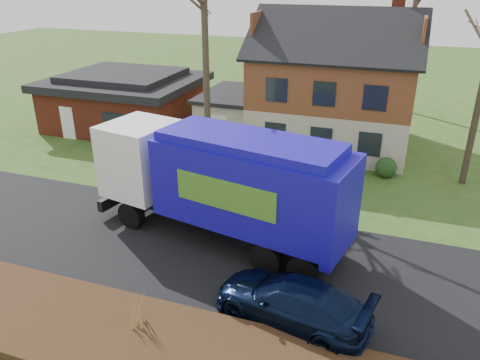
% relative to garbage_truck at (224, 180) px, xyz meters
% --- Properties ---
extents(ground, '(120.00, 120.00, 0.00)m').
position_rel_garbage_truck_xyz_m(ground, '(0.14, -1.04, -2.62)').
color(ground, '#304C19').
rests_on(ground, ground).
extents(road, '(80.00, 7.00, 0.02)m').
position_rel_garbage_truck_xyz_m(road, '(0.14, -1.04, -2.61)').
color(road, black).
rests_on(road, ground).
extents(mulch_verge, '(80.00, 3.50, 0.30)m').
position_rel_garbage_truck_xyz_m(mulch_verge, '(0.14, -6.34, -2.47)').
color(mulch_verge, black).
rests_on(mulch_verge, ground).
extents(main_house, '(12.95, 8.95, 9.26)m').
position_rel_garbage_truck_xyz_m(main_house, '(1.63, 12.87, 1.41)').
color(main_house, beige).
rests_on(main_house, ground).
extents(ranch_house, '(9.80, 8.20, 3.70)m').
position_rel_garbage_truck_xyz_m(ranch_house, '(-11.86, 11.96, -0.81)').
color(ranch_house, maroon).
rests_on(ranch_house, ground).
extents(garbage_truck, '(10.95, 4.86, 4.54)m').
position_rel_garbage_truck_xyz_m(garbage_truck, '(0.00, 0.00, 0.00)').
color(garbage_truck, black).
rests_on(garbage_truck, ground).
extents(silver_sedan, '(5.49, 3.11, 1.71)m').
position_rel_garbage_truck_xyz_m(silver_sedan, '(0.05, 2.55, -1.76)').
color(silver_sedan, '#9FA1A7').
rests_on(silver_sedan, ground).
extents(navy_wagon, '(5.23, 2.96, 1.43)m').
position_rel_garbage_truck_xyz_m(navy_wagon, '(3.68, -3.79, -1.90)').
color(navy_wagon, black).
rests_on(navy_wagon, ground).
extents(grass_clump_mid, '(0.38, 0.32, 1.07)m').
position_rel_garbage_truck_xyz_m(grass_clump_mid, '(-0.40, -5.83, -1.78)').
color(grass_clump_mid, '#A9894A').
rests_on(grass_clump_mid, mulch_verge).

